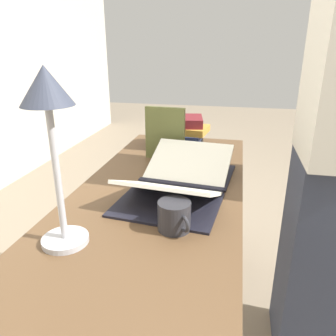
# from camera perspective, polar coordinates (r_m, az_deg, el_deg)

# --- Properties ---
(reading_desk) EXTENTS (1.47, 0.60, 0.74)m
(reading_desk) POSITION_cam_1_polar(r_m,az_deg,el_deg) (1.26, -1.44, -8.24)
(reading_desk) COLOR brown
(reading_desk) RESTS_ON ground_plane
(open_book) EXTENTS (0.60, 0.39, 0.11)m
(open_book) POSITION_cam_1_polar(r_m,az_deg,el_deg) (1.20, 2.12, -2.10)
(open_book) COLOR black
(open_book) RESTS_ON reading_desk
(book_stack_tall) EXTENTS (0.21, 0.31, 0.16)m
(book_stack_tall) POSITION_cam_1_polar(r_m,az_deg,el_deg) (1.69, 1.83, 6.26)
(book_stack_tall) COLOR black
(book_stack_tall) RESTS_ON reading_desk
(book_standing_upright) EXTENTS (0.04, 0.18, 0.24)m
(book_standing_upright) POSITION_cam_1_polar(r_m,az_deg,el_deg) (1.49, -0.53, 6.01)
(book_standing_upright) COLOR brown
(book_standing_upright) RESTS_ON reading_desk
(reading_lamp) EXTENTS (0.12, 0.12, 0.46)m
(reading_lamp) POSITION_cam_1_polar(r_m,az_deg,el_deg) (0.82, -19.93, 8.39)
(reading_lamp) COLOR #ADADB2
(reading_lamp) RESTS_ON reading_desk
(coffee_mug) EXTENTS (0.11, 0.10, 0.09)m
(coffee_mug) POSITION_cam_1_polar(r_m,az_deg,el_deg) (0.94, 1.14, -8.36)
(coffee_mug) COLOR #28282D
(coffee_mug) RESTS_ON reading_desk
(person_reader) EXTENTS (0.36, 0.23, 1.80)m
(person_reader) POSITION_cam_1_polar(r_m,az_deg,el_deg) (1.28, 26.32, 3.33)
(person_reader) COLOR #2D3342
(person_reader) RESTS_ON ground_plane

